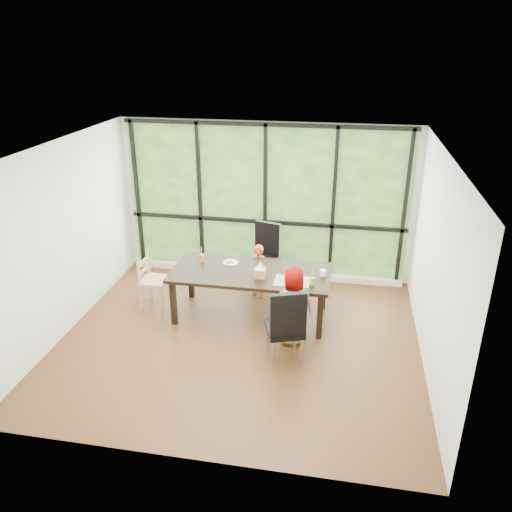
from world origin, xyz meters
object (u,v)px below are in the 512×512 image
dining_table (251,294)px  green_cup (312,281)px  chair_interior_leather (285,324)px  child_older (292,306)px  chair_window_leather (263,256)px  chair_end_beech (155,280)px  plate_near (294,282)px  white_mug (323,273)px  orange_cup (202,258)px  child_toddler (258,271)px  tissue_box (260,273)px  plate_far (230,263)px

dining_table → green_cup: 1.06m
chair_interior_leather → child_older: (0.04, 0.44, 0.03)m
chair_window_leather → chair_interior_leather: (0.65, -2.11, 0.00)m
chair_end_beech → child_older: bearing=-104.2°
chair_window_leather → chair_end_beech: size_ratio=1.20×
chair_window_leather → child_older: 1.81m
plate_near → white_mug: size_ratio=2.56×
chair_end_beech → white_mug: size_ratio=9.50×
child_older → orange_cup: size_ratio=10.67×
child_toddler → orange_cup: size_ratio=8.51×
orange_cup → chair_interior_leather: bearing=-40.8°
child_toddler → green_cup: bearing=-21.7°
plate_near → tissue_box: tissue_box is taller
orange_cup → plate_far: bearing=1.9°
chair_end_beech → orange_cup: bearing=-74.1°
dining_table → tissue_box: (0.17, -0.17, 0.44)m
chair_window_leather → plate_far: size_ratio=4.75×
white_mug → chair_window_leather: bearing=135.9°
orange_cup → green_cup: green_cup is taller
chair_interior_leather → plate_far: chair_interior_leather is taller
chair_interior_leather → white_mug: size_ratio=11.40×
dining_table → child_toddler: 0.65m
child_toddler → plate_far: (-0.36, -0.41, 0.31)m
dining_table → tissue_box: 0.50m
chair_end_beech → child_older: size_ratio=0.80×
chair_window_leather → white_mug: 1.50m
orange_cup → tissue_box: bearing=-21.5°
plate_far → white_mug: (1.42, -0.19, 0.04)m
chair_window_leather → tissue_box: bearing=-65.2°
green_cup → chair_window_leather: bearing=124.7°
dining_table → green_cup: bearing=-16.3°
dining_table → orange_cup: bearing=164.9°
chair_end_beech → green_cup: bearing=-95.4°
plate_near → plate_far: bearing=155.6°
tissue_box → orange_cup: bearing=158.5°
chair_end_beech → green_cup: chair_end_beech is taller
dining_table → plate_far: plate_far is taller
orange_cup → child_toddler: bearing=27.7°
child_toddler → child_older: child_older is taller
green_cup → plate_far: bearing=158.6°
chair_interior_leather → green_cup: chair_interior_leather is taller
tissue_box → child_older: bearing=-39.6°
green_cup → chair_end_beech: bearing=172.9°
child_older → plate_far: 1.36m
dining_table → plate_near: bearing=-19.2°
plate_near → chair_window_leather: bearing=117.3°
plate_far → tissue_box: tissue_box is taller
child_toddler → plate_near: child_toddler is taller
plate_near → white_mug: bearing=35.3°
chair_window_leather → tissue_box: (0.17, -1.24, 0.28)m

